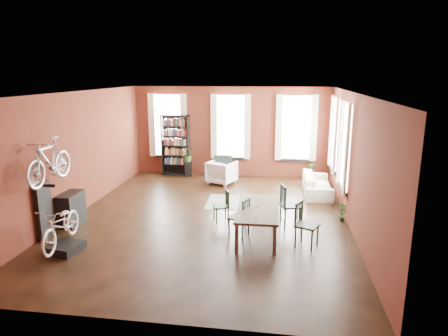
% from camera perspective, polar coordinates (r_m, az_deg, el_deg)
% --- Properties ---
extents(room, '(9.00, 9.04, 3.22)m').
position_cam_1_polar(room, '(10.43, -0.34, 5.04)').
color(room, black).
rests_on(room, ground).
extents(dining_table, '(0.96, 2.05, 0.69)m').
position_cam_1_polar(dining_table, '(9.21, 4.83, -7.68)').
color(dining_table, '#4C3D2D').
rests_on(dining_table, ground).
extents(dining_chair_a, '(0.53, 0.53, 0.89)m').
position_cam_1_polar(dining_chair_a, '(9.20, 2.16, -7.00)').
color(dining_chair_a, '#163231').
rests_on(dining_chair_a, ground).
extents(dining_chair_b, '(0.48, 0.48, 0.80)m').
position_cam_1_polar(dining_chair_b, '(10.07, -0.42, -5.45)').
color(dining_chair_b, black).
rests_on(dining_chair_b, ground).
extents(dining_chair_c, '(0.59, 0.59, 0.98)m').
position_cam_1_polar(dining_chair_c, '(8.80, 11.79, -7.98)').
color(dining_chair_c, '#1D301C').
rests_on(dining_chair_c, ground).
extents(dining_chair_d, '(0.59, 0.59, 1.02)m').
position_cam_1_polar(dining_chair_d, '(9.92, 9.50, -5.26)').
color(dining_chair_d, '#1B3B3D').
rests_on(dining_chair_d, ground).
extents(bookshelf, '(1.00, 0.32, 2.20)m').
position_cam_1_polar(bookshelf, '(14.62, -6.93, 3.25)').
color(bookshelf, black).
rests_on(bookshelf, ground).
extents(white_armchair, '(1.06, 1.03, 0.85)m').
position_cam_1_polar(white_armchair, '(13.47, -0.33, -0.45)').
color(white_armchair, silver).
rests_on(white_armchair, ground).
extents(cream_sofa, '(0.61, 2.08, 0.81)m').
position_cam_1_polar(cream_sofa, '(12.66, 13.22, -1.81)').
color(cream_sofa, beige).
rests_on(cream_sofa, ground).
extents(striped_rug, '(0.93, 1.43, 0.01)m').
position_cam_1_polar(striped_rug, '(11.64, -0.25, -4.85)').
color(striped_rug, black).
rests_on(striped_rug, ground).
extents(bike_trainer, '(0.72, 0.72, 0.18)m').
position_cam_1_polar(bike_trainer, '(9.15, -21.74, -10.53)').
color(bike_trainer, black).
rests_on(bike_trainer, ground).
extents(bike_wall_rack, '(0.16, 0.60, 1.30)m').
position_cam_1_polar(bike_wall_rack, '(9.82, -24.27, -5.63)').
color(bike_wall_rack, black).
rests_on(bike_wall_rack, ground).
extents(console_table, '(0.40, 0.80, 0.80)m').
position_cam_1_polar(console_table, '(10.57, -21.01, -5.45)').
color(console_table, black).
rests_on(console_table, ground).
extents(plant_stand, '(0.33, 0.33, 0.54)m').
position_cam_1_polar(plant_stand, '(14.55, -5.12, -0.11)').
color(plant_stand, black).
rests_on(plant_stand, ground).
extents(plant_by_sofa, '(0.46, 0.69, 0.29)m').
position_cam_1_polar(plant_by_sofa, '(14.28, 12.07, -1.13)').
color(plant_by_sofa, '#2C5F26').
rests_on(plant_by_sofa, ground).
extents(plant_small, '(0.42, 0.54, 0.17)m').
position_cam_1_polar(plant_small, '(10.57, 16.46, -6.88)').
color(plant_small, '#2E5E25').
rests_on(plant_small, ground).
extents(bicycle_floor, '(0.66, 0.92, 1.64)m').
position_cam_1_polar(bicycle_floor, '(8.80, -22.44, -5.18)').
color(bicycle_floor, beige).
rests_on(bicycle_floor, bike_trainer).
extents(bicycle_hung, '(0.47, 1.00, 1.66)m').
position_cam_1_polar(bicycle_hung, '(9.34, -23.84, 2.89)').
color(bicycle_hung, '#A5A8AD').
rests_on(bicycle_hung, bike_wall_rack).
extents(plant_on_stand, '(0.57, 0.62, 0.43)m').
position_cam_1_polar(plant_on_stand, '(14.42, -5.16, 1.73)').
color(plant_on_stand, '#2E5221').
rests_on(plant_on_stand, plant_stand).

